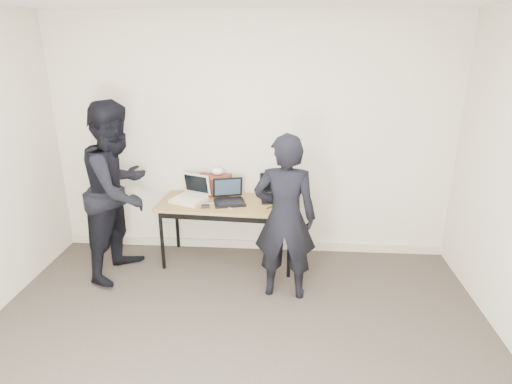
# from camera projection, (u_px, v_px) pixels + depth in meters

# --- Properties ---
(room) EXTENTS (4.60, 4.60, 2.80)m
(room) POSITION_uv_depth(u_px,v_px,m) (222.00, 217.00, 2.66)
(room) COLOR #403831
(room) RESTS_ON ground
(desk) EXTENTS (1.54, 0.74, 0.72)m
(desk) POSITION_uv_depth(u_px,v_px,m) (228.00, 207.00, 4.68)
(desk) COLOR olive
(desk) RESTS_ON ground
(laptop_beige) EXTENTS (0.44, 0.44, 0.28)m
(laptop_beige) POSITION_uv_depth(u_px,v_px,m) (191.00, 196.00, 4.71)
(laptop_beige) COLOR beige
(laptop_beige) RESTS_ON desk
(laptop_center) EXTENTS (0.40, 0.39, 0.25)m
(laptop_center) POSITION_uv_depth(u_px,v_px,m) (229.00, 197.00, 4.66)
(laptop_center) COLOR black
(laptop_center) RESTS_ON desk
(laptop_right) EXTENTS (0.42, 0.41, 0.27)m
(laptop_right) POSITION_uv_depth(u_px,v_px,m) (277.00, 193.00, 4.78)
(laptop_right) COLOR black
(laptop_right) RESTS_ON desk
(leather_satchel) EXTENTS (0.37, 0.20, 0.25)m
(leather_satchel) POSITION_uv_depth(u_px,v_px,m) (215.00, 184.00, 4.85)
(leather_satchel) COLOR #5B2818
(leather_satchel) RESTS_ON desk
(tissue) EXTENTS (0.13, 0.10, 0.08)m
(tissue) POSITION_uv_depth(u_px,v_px,m) (217.00, 171.00, 4.80)
(tissue) COLOR white
(tissue) RESTS_ON leather_satchel
(equipment_box) EXTENTS (0.27, 0.24, 0.14)m
(equipment_box) POSITION_uv_depth(u_px,v_px,m) (286.00, 192.00, 4.78)
(equipment_box) COLOR black
(equipment_box) RESTS_ON desk
(power_brick) EXTENTS (0.09, 0.06, 0.03)m
(power_brick) POSITION_uv_depth(u_px,v_px,m) (205.00, 206.00, 4.51)
(power_brick) COLOR black
(power_brick) RESTS_ON desk
(cables) EXTENTS (1.14, 0.40, 0.01)m
(cables) POSITION_uv_depth(u_px,v_px,m) (222.00, 203.00, 4.63)
(cables) COLOR silver
(cables) RESTS_ON desk
(person_typist) EXTENTS (0.61, 0.42, 1.63)m
(person_typist) POSITION_uv_depth(u_px,v_px,m) (285.00, 218.00, 4.01)
(person_typist) COLOR black
(person_typist) RESTS_ON ground
(person_observer) EXTENTS (0.87, 1.03, 1.85)m
(person_observer) POSITION_uv_depth(u_px,v_px,m) (119.00, 191.00, 4.41)
(person_observer) COLOR black
(person_observer) RESTS_ON ground
(baseboard) EXTENTS (4.50, 0.03, 0.10)m
(baseboard) POSITION_uv_depth(u_px,v_px,m) (252.00, 244.00, 5.20)
(baseboard) COLOR #BDB59C
(baseboard) RESTS_ON ground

